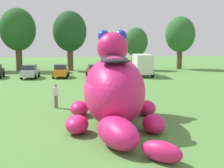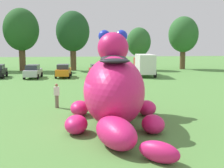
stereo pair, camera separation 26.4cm
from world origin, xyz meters
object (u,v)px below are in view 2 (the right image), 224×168
object	(u,v)px
spectator_mid_field	(57,96)
spectator_by_cars	(102,85)
car_red	(97,71)
giant_inflatable_creature	(114,89)
box_truck	(144,64)
car_silver	(33,71)
car_orange	(63,71)

from	to	relation	value
spectator_mid_field	spectator_by_cars	size ratio (longest dim) A/B	1.00
car_red	spectator_by_cars	distance (m)	13.10
giant_inflatable_creature	box_truck	size ratio (longest dim) A/B	1.63
box_truck	spectator_mid_field	size ratio (longest dim) A/B	3.79
giant_inflatable_creature	spectator_by_cars	world-z (taller)	giant_inflatable_creature
box_truck	spectator_by_cars	world-z (taller)	box_truck
car_silver	car_red	distance (m)	8.18
car_orange	spectator_by_cars	bearing A→B (deg)	-73.63
giant_inflatable_creature	spectator_mid_field	xyz separation A→B (m)	(-3.54, 4.45, -1.11)
car_red	spectator_mid_field	bearing A→B (deg)	-102.14
car_red	box_truck	bearing A→B (deg)	9.35
car_silver	spectator_by_cars	xyz separation A→B (m)	(7.84, -13.18, -0.01)
car_orange	box_truck	size ratio (longest dim) A/B	0.64
box_truck	spectator_mid_field	world-z (taller)	box_truck
giant_inflatable_creature	car_red	xyz separation A→B (m)	(0.30, 22.28, -1.10)
car_orange	car_red	bearing A→B (deg)	-6.43
car_orange	box_truck	bearing A→B (deg)	3.10
box_truck	spectator_mid_field	bearing A→B (deg)	-118.76
car_orange	box_truck	xyz separation A→B (m)	(10.87, 0.59, 0.74)
giant_inflatable_creature	car_orange	bearing A→B (deg)	100.04
car_orange	spectator_by_cars	xyz separation A→B (m)	(3.99, -13.58, -0.01)
giant_inflatable_creature	car_orange	xyz separation A→B (m)	(-4.03, 22.77, -1.10)
giant_inflatable_creature	car_red	distance (m)	22.31
car_silver	car_red	bearing A→B (deg)	-0.56
car_orange	spectator_by_cars	size ratio (longest dim) A/B	2.44
giant_inflatable_creature	car_silver	world-z (taller)	giant_inflatable_creature
giant_inflatable_creature	car_silver	size ratio (longest dim) A/B	2.53
car_silver	car_orange	bearing A→B (deg)	6.05
car_red	spectator_by_cars	bearing A→B (deg)	-91.47
car_silver	spectator_mid_field	distance (m)	18.43
car_orange	car_red	world-z (taller)	same
spectator_mid_field	spectator_by_cars	xyz separation A→B (m)	(3.50, 4.73, 0.00)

